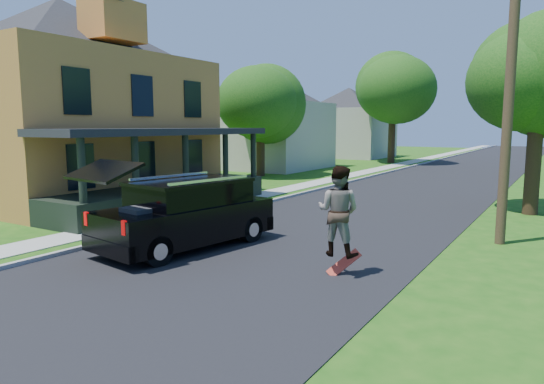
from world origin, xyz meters
The scene contains 15 objects.
ground centered at (0.00, 0.00, 0.00)m, with size 140.00×140.00×0.00m, color #1A5010.
street centered at (0.00, 20.00, 0.00)m, with size 8.00×120.00×0.02m, color black.
curb centered at (-4.05, 20.00, 0.00)m, with size 0.15×120.00×0.12m, color gray.
sidewalk centered at (-5.60, 20.00, 0.00)m, with size 1.30×120.00×0.03m, color #97978F.
front_walk centered at (-9.50, 6.00, 0.00)m, with size 6.50×1.20×0.03m, color #97978F.
main_house centered at (-12.80, 5.99, 4.92)m, with size 15.56×15.56×10.10m.
neighbor_house_mid centered at (-13.50, 24.00, 4.19)m, with size 12.78×12.78×8.30m.
neighbor_house_far centered at (-13.50, 40.00, 4.19)m, with size 12.78×12.78×8.30m.
black_suv centered at (-1.90, 1.60, 0.92)m, with size 2.71×5.42×2.42m.
skateboarder centered at (2.50, 1.50, 1.41)m, with size 0.98×0.78×1.94m.
skateboard centered at (2.60, 1.62, 0.22)m, with size 0.63×0.61×0.60m.
tree_left_mid centered at (-10.53, 18.48, 5.23)m, with size 5.70×5.68×8.10m.
tree_left_far centered at (-6.95, 34.10, 6.77)m, with size 7.64×7.46×10.51m.
tree_right_near centered at (5.48, 12.02, 4.99)m, with size 5.99×6.17×7.63m.
utility_pole_near centered at (5.14, 6.47, 4.25)m, with size 1.62×0.32×8.22m.
Camera 1 is at (6.65, -7.90, 3.20)m, focal length 32.00 mm.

